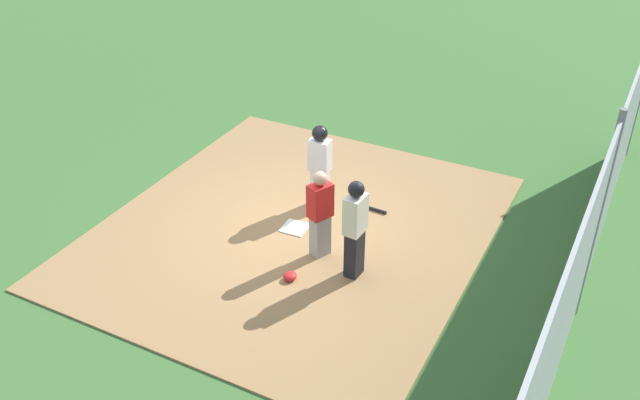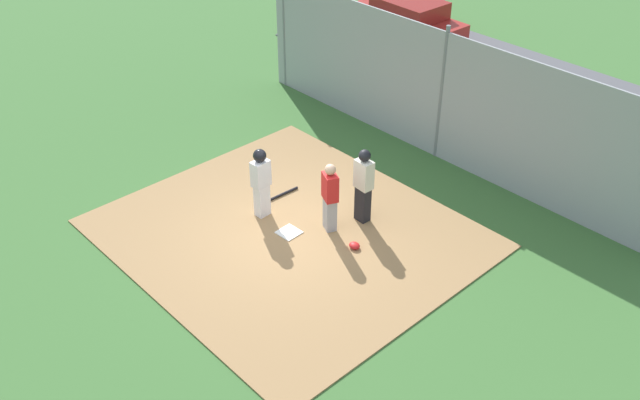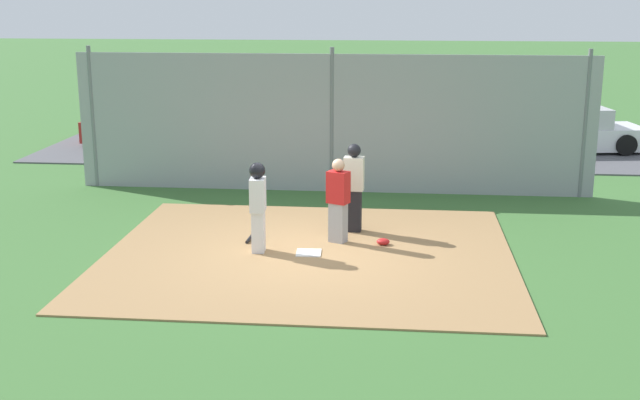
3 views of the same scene
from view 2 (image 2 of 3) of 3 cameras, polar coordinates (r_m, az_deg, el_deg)
The scene contains 11 objects.
ground_plane at distance 15.05m, azimuth -2.50°, elevation -2.73°, with size 140.00×140.00×0.00m, color #3D6B33.
dirt_infield at distance 15.04m, azimuth -2.50°, elevation -2.68°, with size 7.20×6.40×0.03m, color #9E774C.
home_plate at distance 15.03m, azimuth -2.50°, elevation -2.60°, with size 0.44×0.44×0.02m, color white.
catcher at distance 14.69m, azimuth 0.81°, elevation 0.30°, with size 0.45×0.39×1.57m.
umpire at distance 14.94m, azimuth 3.50°, elevation 1.28°, with size 0.40×0.28×1.72m.
runner at distance 15.11m, azimuth -4.75°, elevation 1.73°, with size 0.28×0.39×1.62m.
baseball_bat at distance 16.21m, azimuth -2.96°, elevation 0.50°, with size 0.06×0.06×0.82m, color black.
catcher_mask at distance 14.58m, azimuth 2.77°, elevation -3.66°, with size 0.24×0.20×0.12m, color red.
backstop_fence at distance 17.27m, azimuth 9.68°, elevation 8.15°, with size 12.00×0.10×3.35m.
parking_lot at distance 21.77m, azimuth 17.57°, elevation 7.98°, with size 18.00×5.20×0.04m, color #515156.
parked_car_red at distance 25.10m, azimuth 6.92°, elevation 14.19°, with size 4.26×2.01×1.28m.
Camera 2 is at (-9.28, 7.75, 8.96)m, focal length 39.99 mm.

